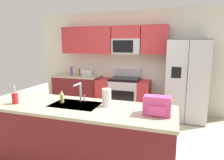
# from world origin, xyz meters

# --- Properties ---
(ground_plane) EXTENTS (9.00, 9.00, 0.00)m
(ground_plane) POSITION_xyz_m (0.00, 0.00, 0.00)
(ground_plane) COLOR beige
(ground_plane) RESTS_ON ground
(kitchen_wall_unit) EXTENTS (5.20, 0.43, 2.60)m
(kitchen_wall_unit) POSITION_xyz_m (-0.14, 2.08, 1.47)
(kitchen_wall_unit) COLOR silver
(kitchen_wall_unit) RESTS_ON ground
(back_counter) EXTENTS (1.28, 0.63, 0.90)m
(back_counter) POSITION_xyz_m (-1.43, 1.80, 0.45)
(back_counter) COLOR maroon
(back_counter) RESTS_ON ground
(range_oven) EXTENTS (1.36, 0.61, 1.10)m
(range_oven) POSITION_xyz_m (-0.10, 1.80, 0.44)
(range_oven) COLOR #B7BABF
(range_oven) RESTS_ON ground
(refrigerator) EXTENTS (0.90, 0.76, 1.85)m
(refrigerator) POSITION_xyz_m (1.39, 1.73, 0.93)
(refrigerator) COLOR #4C4F54
(refrigerator) RESTS_ON ground
(island_counter) EXTENTS (2.57, 0.87, 0.90)m
(island_counter) POSITION_xyz_m (-0.07, -0.67, 0.45)
(island_counter) COLOR maroon
(island_counter) RESTS_ON ground
(toaster) EXTENTS (0.28, 0.16, 0.18)m
(toaster) POSITION_xyz_m (-1.08, 1.75, 0.99)
(toaster) COLOR #B7BABF
(toaster) RESTS_ON back_counter
(pepper_mill) EXTENTS (0.05, 0.05, 0.19)m
(pepper_mill) POSITION_xyz_m (-1.35, 1.80, 1.00)
(pepper_mill) COLOR brown
(pepper_mill) RESTS_ON back_counter
(bottle_purple) EXTENTS (0.07, 0.07, 0.24)m
(bottle_purple) POSITION_xyz_m (-1.59, 1.79, 1.02)
(bottle_purple) COLOR purple
(bottle_purple) RESTS_ON back_counter
(sink_faucet) EXTENTS (0.09, 0.21, 0.28)m
(sink_faucet) POSITION_xyz_m (-0.17, -0.48, 1.07)
(sink_faucet) COLOR #B7BABF
(sink_faucet) RESTS_ON island_counter
(drink_cup_red) EXTENTS (0.08, 0.08, 0.27)m
(drink_cup_red) POSITION_xyz_m (-1.00, -0.85, 0.98)
(drink_cup_red) COLOR red
(drink_cup_red) RESTS_ON island_counter
(soap_dispenser) EXTENTS (0.06, 0.06, 0.17)m
(soap_dispenser) POSITION_xyz_m (-0.39, -0.60, 0.97)
(soap_dispenser) COLOR #D8CC66
(soap_dispenser) RESTS_ON island_counter
(paper_towel_roll) EXTENTS (0.12, 0.12, 0.24)m
(paper_towel_roll) POSITION_xyz_m (0.27, -0.55, 1.02)
(paper_towel_roll) COLOR white
(paper_towel_roll) RESTS_ON island_counter
(backpack) EXTENTS (0.32, 0.22, 0.23)m
(backpack) POSITION_xyz_m (0.96, -0.68, 1.02)
(backpack) COLOR #EA4C93
(backpack) RESTS_ON island_counter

